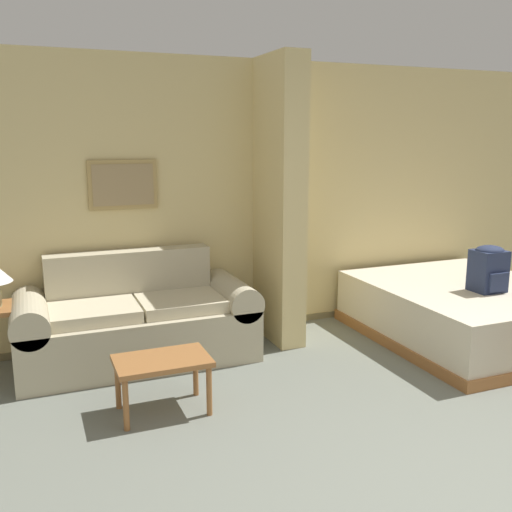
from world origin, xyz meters
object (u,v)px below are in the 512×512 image
couch (137,322)px  backpack (489,268)px  coffee_table (162,366)px  bed (464,310)px

couch → backpack: backpack is taller
coffee_table → couch: bearing=89.1°
couch → backpack: 3.15m
bed → backpack: backpack is taller
coffee_table → bed: (3.01, 0.42, -0.07)m
couch → bed: 3.05m
bed → couch: bearing=168.6°
coffee_table → backpack: size_ratio=1.54×
backpack → coffee_table: bearing=-176.9°
couch → coffee_table: (-0.02, -1.02, 0.00)m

